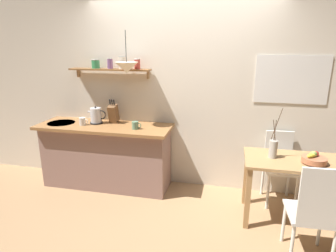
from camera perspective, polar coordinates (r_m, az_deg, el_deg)
The scene contains 14 objects.
ground_plane at distance 3.78m, azimuth 0.68°, elevation -15.13°, with size 14.00×14.00×0.00m, color #A87F56.
back_wall at distance 3.89m, azimuth 5.73°, elevation 6.99°, with size 6.80×0.11×2.70m.
kitchen_counter at distance 4.15m, azimuth -12.09°, elevation -5.62°, with size 1.83×0.63×0.89m.
wall_shelf at distance 4.00m, azimuth -10.98°, elevation 11.50°, with size 1.13×0.20×0.30m.
dining_table at distance 3.48m, azimuth 23.43°, elevation -8.09°, with size 1.03×0.62×0.74m.
dining_chair_near at distance 2.94m, azimuth 26.99°, elevation -14.75°, with size 0.42×0.44×0.99m.
dining_chair_far at distance 3.92m, azimuth 21.22°, elevation -6.88°, with size 0.42×0.45×0.89m.
fruit_bowl at distance 3.41m, azimuth 26.98°, elevation -5.83°, with size 0.25×0.25×0.13m.
twig_vase at distance 3.37m, azimuth 20.14°, elevation -4.19°, with size 0.10×0.09×0.57m.
electric_kettle at distance 4.07m, azimuth -14.04°, elevation 1.97°, with size 0.26×0.17×0.24m.
knife_block at distance 4.05m, azimuth -10.78°, elevation 2.48°, with size 0.11×0.18×0.34m.
coffee_mug_by_sink at distance 4.05m, azimuth -16.57°, elevation 0.88°, with size 0.13×0.08×0.10m.
coffee_mug_spare at distance 3.72m, azimuth -6.48°, elevation 0.14°, with size 0.13×0.08×0.10m.
pendant_lamp at distance 3.71m, azimuth -8.21°, elevation 11.43°, with size 0.30×0.30×0.51m.
Camera 1 is at (0.66, -3.17, 1.95)m, focal length 30.74 mm.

